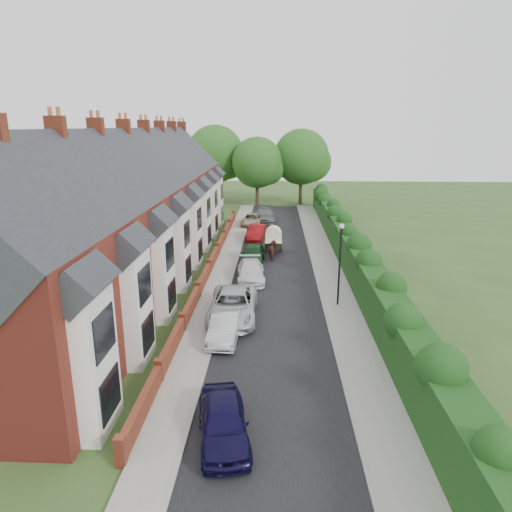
{
  "coord_description": "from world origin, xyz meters",
  "views": [
    {
      "loc": [
        -0.45,
        -22.16,
        10.63
      ],
      "look_at": [
        -1.74,
        7.28,
        2.2
      ],
      "focal_mm": 32.0,
      "sensor_mm": 36.0,
      "label": 1
    }
  ],
  "objects_px": {
    "car_grey": "(265,215)",
    "horse": "(273,251)",
    "car_red": "(257,232)",
    "car_silver_b": "(233,305)",
    "car_green": "(253,254)",
    "horse_cart": "(273,238)",
    "lamppost": "(340,254)",
    "car_white": "(251,271)",
    "car_beige": "(252,220)",
    "car_silver_a": "(225,327)",
    "car_navy": "(223,421)"
  },
  "relations": [
    {
      "from": "car_grey",
      "to": "horse",
      "type": "xyz_separation_m",
      "value": [
        1.09,
        -15.49,
        -0.0
      ]
    },
    {
      "from": "horse",
      "to": "car_red",
      "type": "bearing_deg",
      "value": -83.94
    },
    {
      "from": "car_silver_b",
      "to": "car_green",
      "type": "bearing_deg",
      "value": 86.14
    },
    {
      "from": "car_grey",
      "to": "horse",
      "type": "height_order",
      "value": "car_grey"
    },
    {
      "from": "car_silver_b",
      "to": "car_grey",
      "type": "xyz_separation_m",
      "value": [
        1.12,
        27.5,
        -0.03
      ]
    },
    {
      "from": "car_red",
      "to": "horse_cart",
      "type": "xyz_separation_m",
      "value": [
        1.64,
        -4.86,
        0.63
      ]
    },
    {
      "from": "car_grey",
      "to": "horse_cart",
      "type": "height_order",
      "value": "horse_cart"
    },
    {
      "from": "horse",
      "to": "horse_cart",
      "type": "bearing_deg",
      "value": -97.5
    },
    {
      "from": "car_green",
      "to": "car_red",
      "type": "xyz_separation_m",
      "value": [
        -0.01,
        7.75,
        -0.03
      ]
    },
    {
      "from": "car_green",
      "to": "car_red",
      "type": "bearing_deg",
      "value": 91.23
    },
    {
      "from": "lamppost",
      "to": "car_red",
      "type": "xyz_separation_m",
      "value": [
        -5.65,
        16.72,
        -2.58
      ]
    },
    {
      "from": "car_white",
      "to": "car_grey",
      "type": "height_order",
      "value": "car_grey"
    },
    {
      "from": "car_silver_b",
      "to": "car_grey",
      "type": "relative_size",
      "value": 1.09
    },
    {
      "from": "car_white",
      "to": "horse",
      "type": "relative_size",
      "value": 2.57
    },
    {
      "from": "car_beige",
      "to": "car_grey",
      "type": "relative_size",
      "value": 0.88
    },
    {
      "from": "horse",
      "to": "car_white",
      "type": "bearing_deg",
      "value": 66.08
    },
    {
      "from": "horse",
      "to": "horse_cart",
      "type": "relative_size",
      "value": 0.55
    },
    {
      "from": "car_silver_a",
      "to": "car_red",
      "type": "xyz_separation_m",
      "value": [
        0.75,
        21.42,
        0.05
      ]
    },
    {
      "from": "car_silver_b",
      "to": "horse_cart",
      "type": "bearing_deg",
      "value": 80.14
    },
    {
      "from": "lamppost",
      "to": "car_silver_b",
      "type": "relative_size",
      "value": 0.9
    },
    {
      "from": "car_silver_a",
      "to": "car_grey",
      "type": "distance_m",
      "value": 30.13
    },
    {
      "from": "car_red",
      "to": "horse_cart",
      "type": "distance_m",
      "value": 5.17
    },
    {
      "from": "lamppost",
      "to": "car_silver_b",
      "type": "distance_m",
      "value": 7.03
    },
    {
      "from": "lamppost",
      "to": "car_beige",
      "type": "relative_size",
      "value": 1.12
    },
    {
      "from": "car_white",
      "to": "car_red",
      "type": "height_order",
      "value": "car_red"
    },
    {
      "from": "car_silver_b",
      "to": "car_white",
      "type": "xyz_separation_m",
      "value": [
        0.66,
        6.73,
        -0.12
      ]
    },
    {
      "from": "car_beige",
      "to": "horse",
      "type": "xyz_separation_m",
      "value": [
        2.39,
        -13.37,
        0.12
      ]
    },
    {
      "from": "car_navy",
      "to": "car_green",
      "type": "relative_size",
      "value": 0.96
    },
    {
      "from": "horse_cart",
      "to": "car_beige",
      "type": "bearing_deg",
      "value": 101.82
    },
    {
      "from": "car_navy",
      "to": "car_silver_a",
      "type": "distance_m",
      "value": 7.88
    },
    {
      "from": "car_navy",
      "to": "car_green",
      "type": "bearing_deg",
      "value": 79.7
    },
    {
      "from": "car_grey",
      "to": "horse_cart",
      "type": "bearing_deg",
      "value": -88.33
    },
    {
      "from": "car_green",
      "to": "car_grey",
      "type": "height_order",
      "value": "car_grey"
    },
    {
      "from": "car_green",
      "to": "car_red",
      "type": "relative_size",
      "value": 1.01
    },
    {
      "from": "lamppost",
      "to": "car_navy",
      "type": "distance_m",
      "value": 13.98
    },
    {
      "from": "car_navy",
      "to": "car_silver_a",
      "type": "xyz_separation_m",
      "value": [
        -0.81,
        7.84,
        -0.05
      ]
    },
    {
      "from": "car_beige",
      "to": "horse",
      "type": "bearing_deg",
      "value": -71.49
    },
    {
      "from": "car_navy",
      "to": "horse",
      "type": "relative_size",
      "value": 2.33
    },
    {
      "from": "car_green",
      "to": "car_red",
      "type": "distance_m",
      "value": 7.75
    },
    {
      "from": "lamppost",
      "to": "car_white",
      "type": "relative_size",
      "value": 1.12
    },
    {
      "from": "car_white",
      "to": "horse_cart",
      "type": "height_order",
      "value": "horse_cart"
    },
    {
      "from": "horse",
      "to": "car_beige",
      "type": "bearing_deg",
      "value": -87.36
    },
    {
      "from": "car_white",
      "to": "horse_cart",
      "type": "relative_size",
      "value": 1.41
    },
    {
      "from": "car_silver_a",
      "to": "car_green",
      "type": "xyz_separation_m",
      "value": [
        0.76,
        13.67,
        0.08
      ]
    },
    {
      "from": "car_beige",
      "to": "car_grey",
      "type": "distance_m",
      "value": 2.48
    },
    {
      "from": "car_navy",
      "to": "car_grey",
      "type": "height_order",
      "value": "car_grey"
    },
    {
      "from": "car_navy",
      "to": "car_grey",
      "type": "xyz_separation_m",
      "value": [
        0.49,
        37.95,
        0.05
      ]
    },
    {
      "from": "car_silver_a",
      "to": "car_navy",
      "type": "bearing_deg",
      "value": -82.34
    },
    {
      "from": "car_red",
      "to": "horse",
      "type": "relative_size",
      "value": 2.42
    },
    {
      "from": "car_silver_b",
      "to": "horse",
      "type": "xyz_separation_m",
      "value": [
        2.21,
        12.02,
        -0.03
      ]
    }
  ]
}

